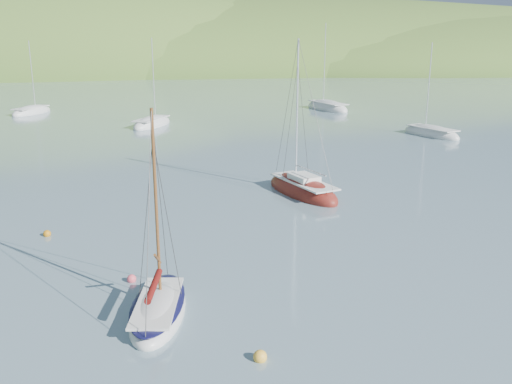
{
  "coord_description": "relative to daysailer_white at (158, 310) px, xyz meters",
  "views": [
    {
      "loc": [
        -1.71,
        -19.45,
        10.14
      ],
      "look_at": [
        1.97,
        8.0,
        2.46
      ],
      "focal_mm": 40.0,
      "sensor_mm": 36.0,
      "label": 1
    }
  ],
  "objects": [
    {
      "name": "mooring_buoys",
      "position": [
        -0.6,
        2.04,
        -0.08
      ],
      "size": [
        9.79,
        13.52,
        0.45
      ],
      "color": "yellow",
      "rests_on": "ground"
    },
    {
      "name": "sloop_red",
      "position": [
        8.91,
        15.8,
        0.01
      ],
      "size": [
        4.86,
        7.68,
        10.74
      ],
      "rotation": [
        0.0,
        0.0,
        0.35
      ],
      "color": "maroon",
      "rests_on": "ground"
    },
    {
      "name": "distant_sloop_c",
      "position": [
        -18.35,
        58.94,
        -0.02
      ],
      "size": [
        5.25,
        7.53,
        10.18
      ],
      "rotation": [
        0.0,
        0.0,
        -0.43
      ],
      "color": "silver",
      "rests_on": "ground"
    },
    {
      "name": "shoreline_hills",
      "position": [
        -6.89,
        172.21,
        -0.2
      ],
      "size": [
        690.0,
        135.0,
        56.0
      ],
      "color": "#436B29",
      "rests_on": "ground"
    },
    {
      "name": "ground",
      "position": [
        2.77,
        -0.21,
        -0.2
      ],
      "size": [
        700.0,
        700.0,
        0.0
      ],
      "primitive_type": "plane",
      "color": "slate",
      "rests_on": "ground"
    },
    {
      "name": "distant_sloop_d",
      "position": [
        26.8,
        35.8,
        -0.02
      ],
      "size": [
        5.02,
        7.55,
        10.17
      ],
      "rotation": [
        0.0,
        0.0,
        0.39
      ],
      "color": "silver",
      "rests_on": "ground"
    },
    {
      "name": "daysailer_white",
      "position": [
        0.0,
        0.0,
        0.0
      ],
      "size": [
        2.61,
        5.54,
        8.21
      ],
      "rotation": [
        0.0,
        0.0,
        -0.13
      ],
      "color": "silver",
      "rests_on": "ground"
    },
    {
      "name": "distant_sloop_b",
      "position": [
        21.46,
        57.8,
        0.01
      ],
      "size": [
        5.69,
        9.39,
        12.63
      ],
      "rotation": [
        0.0,
        0.0,
        0.31
      ],
      "color": "silver",
      "rests_on": "ground"
    },
    {
      "name": "distant_sloop_a",
      "position": [
        -2.14,
        46.27,
        -0.02
      ],
      "size": [
        5.51,
        7.86,
        10.63
      ],
      "rotation": [
        0.0,
        0.0,
        -0.43
      ],
      "color": "silver",
      "rests_on": "ground"
    }
  ]
}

